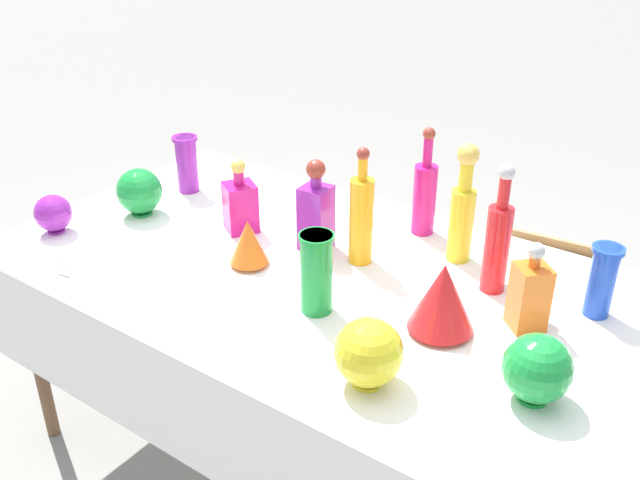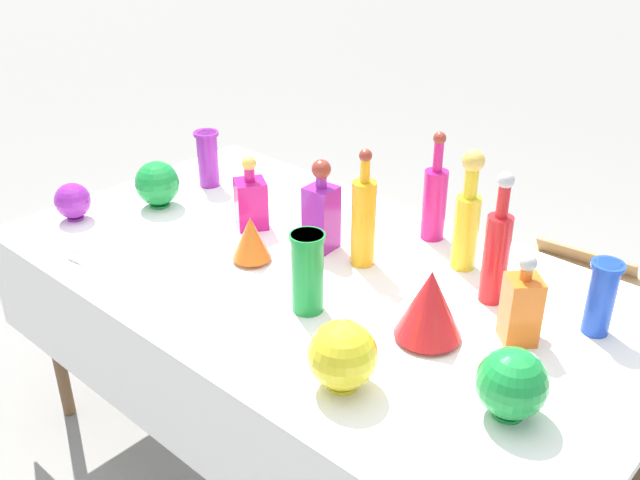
{
  "view_description": "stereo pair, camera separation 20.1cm",
  "coord_description": "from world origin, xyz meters",
  "px_view_note": "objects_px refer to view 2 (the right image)",
  "views": [
    {
      "loc": [
        1.03,
        -1.44,
        1.8
      ],
      "look_at": [
        0.0,
        0.0,
        0.86
      ],
      "focal_mm": 40.0,
      "sensor_mm": 36.0,
      "label": 1
    },
    {
      "loc": [
        1.19,
        -1.32,
        1.8
      ],
      "look_at": [
        0.0,
        0.0,
        0.86
      ],
      "focal_mm": 40.0,
      "sensor_mm": 36.0,
      "label": 2
    }
  ],
  "objects_px": {
    "square_decanter_2": "(321,212)",
    "slender_vase_0": "(602,296)",
    "cardboard_box_behind_left": "(568,305)",
    "round_bowl_1": "(157,183)",
    "square_decanter_0": "(521,306)",
    "round_bowl_3": "(73,201)",
    "round_bowl_0": "(512,383)",
    "round_bowl_2": "(343,355)",
    "slender_vase_2": "(208,157)",
    "square_decanter_1": "(251,200)",
    "tall_bottle_0": "(467,217)",
    "tall_bottle_1": "(435,199)",
    "slender_vase_1": "(308,271)",
    "tall_bottle_3": "(364,219)",
    "fluted_vase_0": "(251,238)",
    "tall_bottle_2": "(497,251)",
    "fluted_vase_1": "(430,304)"
  },
  "relations": [
    {
      "from": "slender_vase_0",
      "to": "tall_bottle_1",
      "type": "bearing_deg",
      "value": 165.41
    },
    {
      "from": "tall_bottle_1",
      "to": "square_decanter_2",
      "type": "relative_size",
      "value": 1.21
    },
    {
      "from": "slender_vase_1",
      "to": "cardboard_box_behind_left",
      "type": "xyz_separation_m",
      "value": [
        0.17,
        1.43,
        -0.72
      ]
    },
    {
      "from": "square_decanter_2",
      "to": "cardboard_box_behind_left",
      "type": "height_order",
      "value": "square_decanter_2"
    },
    {
      "from": "tall_bottle_0",
      "to": "round_bowl_0",
      "type": "bearing_deg",
      "value": -49.42
    },
    {
      "from": "slender_vase_0",
      "to": "round_bowl_1",
      "type": "relative_size",
      "value": 1.24
    },
    {
      "from": "fluted_vase_1",
      "to": "tall_bottle_1",
      "type": "bearing_deg",
      "value": 122.86
    },
    {
      "from": "square_decanter_2",
      "to": "cardboard_box_behind_left",
      "type": "xyz_separation_m",
      "value": [
        0.37,
        1.15,
        -0.73
      ]
    },
    {
      "from": "square_decanter_2",
      "to": "slender_vase_0",
      "type": "distance_m",
      "value": 0.82
    },
    {
      "from": "round_bowl_2",
      "to": "cardboard_box_behind_left",
      "type": "bearing_deg",
      "value": 93.68
    },
    {
      "from": "tall_bottle_2",
      "to": "slender_vase_2",
      "type": "relative_size",
      "value": 1.82
    },
    {
      "from": "slender_vase_2",
      "to": "fluted_vase_0",
      "type": "relative_size",
      "value": 1.43
    },
    {
      "from": "slender_vase_0",
      "to": "cardboard_box_behind_left",
      "type": "bearing_deg",
      "value": 113.22
    },
    {
      "from": "tall_bottle_0",
      "to": "tall_bottle_3",
      "type": "xyz_separation_m",
      "value": [
        -0.23,
        -0.18,
        -0.02
      ]
    },
    {
      "from": "square_decanter_1",
      "to": "square_decanter_2",
      "type": "bearing_deg",
      "value": 8.79
    },
    {
      "from": "slender_vase_1",
      "to": "fluted_vase_0",
      "type": "height_order",
      "value": "slender_vase_1"
    },
    {
      "from": "tall_bottle_3",
      "to": "round_bowl_1",
      "type": "relative_size",
      "value": 2.23
    },
    {
      "from": "slender_vase_1",
      "to": "round_bowl_3",
      "type": "height_order",
      "value": "slender_vase_1"
    },
    {
      "from": "tall_bottle_0",
      "to": "round_bowl_0",
      "type": "height_order",
      "value": "tall_bottle_0"
    },
    {
      "from": "round_bowl_2",
      "to": "cardboard_box_behind_left",
      "type": "relative_size",
      "value": 0.33
    },
    {
      "from": "slender_vase_2",
      "to": "round_bowl_0",
      "type": "relative_size",
      "value": 1.27
    },
    {
      "from": "tall_bottle_0",
      "to": "square_decanter_0",
      "type": "distance_m",
      "value": 0.37
    },
    {
      "from": "tall_bottle_3",
      "to": "cardboard_box_behind_left",
      "type": "height_order",
      "value": "tall_bottle_3"
    },
    {
      "from": "slender_vase_1",
      "to": "round_bowl_1",
      "type": "height_order",
      "value": "slender_vase_1"
    },
    {
      "from": "round_bowl_0",
      "to": "round_bowl_2",
      "type": "bearing_deg",
      "value": -152.94
    },
    {
      "from": "tall_bottle_0",
      "to": "square_decanter_2",
      "type": "distance_m",
      "value": 0.43
    },
    {
      "from": "tall_bottle_2",
      "to": "cardboard_box_behind_left",
      "type": "xyz_separation_m",
      "value": [
        -0.17,
        1.06,
        -0.76
      ]
    },
    {
      "from": "square_decanter_0",
      "to": "slender_vase_1",
      "type": "relative_size",
      "value": 1.08
    },
    {
      "from": "square_decanter_0",
      "to": "round_bowl_3",
      "type": "bearing_deg",
      "value": -165.61
    },
    {
      "from": "slender_vase_0",
      "to": "round_bowl_3",
      "type": "bearing_deg",
      "value": -161.21
    },
    {
      "from": "square_decanter_0",
      "to": "round_bowl_3",
      "type": "xyz_separation_m",
      "value": [
        -1.41,
        -0.36,
        -0.03
      ]
    },
    {
      "from": "slender_vase_0",
      "to": "round_bowl_3",
      "type": "relative_size",
      "value": 1.58
    },
    {
      "from": "tall_bottle_2",
      "to": "round_bowl_0",
      "type": "xyz_separation_m",
      "value": [
        0.26,
        -0.38,
        -0.06
      ]
    },
    {
      "from": "tall_bottle_3",
      "to": "tall_bottle_1",
      "type": "bearing_deg",
      "value": 77.76
    },
    {
      "from": "square_decanter_2",
      "to": "fluted_vase_0",
      "type": "xyz_separation_m",
      "value": [
        -0.1,
        -0.2,
        -0.05
      ]
    },
    {
      "from": "round_bowl_3",
      "to": "cardboard_box_behind_left",
      "type": "bearing_deg",
      "value": 54.44
    },
    {
      "from": "round_bowl_1",
      "to": "round_bowl_3",
      "type": "xyz_separation_m",
      "value": [
        -0.12,
        -0.25,
        -0.02
      ]
    },
    {
      "from": "tall_bottle_2",
      "to": "slender_vase_1",
      "type": "height_order",
      "value": "tall_bottle_2"
    },
    {
      "from": "square_decanter_2",
      "to": "slender_vase_2",
      "type": "bearing_deg",
      "value": 172.29
    },
    {
      "from": "square_decanter_1",
      "to": "slender_vase_1",
      "type": "xyz_separation_m",
      "value": [
        0.47,
        -0.24,
        0.03
      ]
    },
    {
      "from": "tall_bottle_1",
      "to": "square_decanter_0",
      "type": "xyz_separation_m",
      "value": [
        0.46,
        -0.32,
        -0.03
      ]
    },
    {
      "from": "tall_bottle_3",
      "to": "slender_vase_0",
      "type": "bearing_deg",
      "value": 10.38
    },
    {
      "from": "tall_bottle_3",
      "to": "slender_vase_1",
      "type": "xyz_separation_m",
      "value": [
        0.05,
        -0.29,
        -0.03
      ]
    },
    {
      "from": "slender_vase_2",
      "to": "fluted_vase_0",
      "type": "bearing_deg",
      "value": -28.3
    },
    {
      "from": "slender_vase_0",
      "to": "slender_vase_2",
      "type": "relative_size",
      "value": 0.97
    },
    {
      "from": "fluted_vase_0",
      "to": "round_bowl_2",
      "type": "distance_m",
      "value": 0.62
    },
    {
      "from": "square_decanter_2",
      "to": "round_bowl_0",
      "type": "distance_m",
      "value": 0.85
    },
    {
      "from": "slender_vase_1",
      "to": "round_bowl_2",
      "type": "xyz_separation_m",
      "value": [
        0.27,
        -0.18,
        -0.03
      ]
    },
    {
      "from": "tall_bottle_1",
      "to": "round_bowl_2",
      "type": "distance_m",
      "value": 0.78
    },
    {
      "from": "round_bowl_2",
      "to": "round_bowl_1",
      "type": "bearing_deg",
      "value": 164.12
    }
  ]
}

